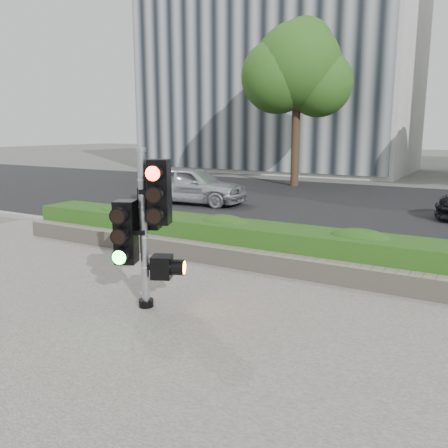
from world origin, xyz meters
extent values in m
plane|color=#51514C|center=(0.00, 0.00, 0.00)|extent=(120.00, 120.00, 0.00)
cube|color=#9E9389|center=(0.00, -2.50, 0.01)|extent=(16.00, 11.00, 0.03)
cube|color=black|center=(0.00, 10.00, 0.01)|extent=(60.00, 13.00, 0.02)
cube|color=gray|center=(0.00, 3.15, 0.06)|extent=(60.00, 0.25, 0.12)
cube|color=gray|center=(0.00, 1.90, 0.20)|extent=(12.00, 0.32, 0.34)
cube|color=#3B7B26|center=(0.00, 2.55, 0.37)|extent=(12.00, 1.00, 0.68)
cube|color=#B7B7B2|center=(-9.00, 23.00, 7.50)|extent=(16.00, 9.00, 15.00)
cylinder|color=black|center=(-4.50, 14.50, 2.02)|extent=(0.36, 0.36, 4.03)
sphere|color=#1C3D11|center=(-4.50, 14.50, 5.18)|extent=(3.74, 3.74, 3.74)
sphere|color=#1C3D11|center=(-3.64, 14.86, 4.46)|extent=(2.88, 2.88, 2.88)
sphere|color=#1C3D11|center=(-5.22, 14.07, 4.75)|extent=(3.17, 3.17, 3.17)
sphere|color=#1C3D11|center=(-4.50, 15.22, 6.05)|extent=(2.59, 2.59, 2.59)
cylinder|color=black|center=(-0.72, -0.51, 0.08)|extent=(0.21, 0.21, 0.11)
cylinder|color=gray|center=(-0.72, -0.51, 1.13)|extent=(0.11, 0.11, 2.19)
cylinder|color=gray|center=(-0.72, -0.51, 2.25)|extent=(0.14, 0.14, 0.05)
cube|color=#FF1107|center=(-0.48, -0.44, 1.69)|extent=(0.37, 0.37, 0.88)
cube|color=#14E51E|center=(-0.93, -0.64, 1.12)|extent=(0.37, 0.37, 0.88)
cube|color=black|center=(-0.79, -0.27, 1.42)|extent=(0.37, 0.37, 0.60)
cube|color=orange|center=(-0.51, -0.39, 0.62)|extent=(0.37, 0.37, 0.32)
imported|color=silver|center=(-5.55, 7.87, 0.66)|extent=(3.85, 1.83, 1.27)
camera|label=1|loc=(3.46, -5.49, 2.51)|focal=38.00mm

